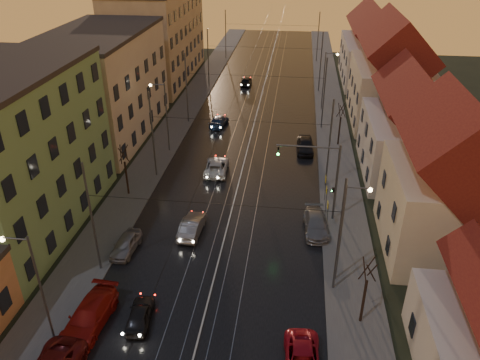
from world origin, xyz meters
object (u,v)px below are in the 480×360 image
at_px(driving_car_3, 219,121).
at_px(parked_right_0, 302,360).
at_px(parked_left_2, 89,316).
at_px(parked_right_2, 305,145).
at_px(driving_car_4, 246,81).
at_px(traffic_light_mast, 325,173).
at_px(driving_car_0, 140,315).
at_px(parked_left_3, 126,244).
at_px(street_lamp_0, 34,281).
at_px(street_lamp_2, 164,111).
at_px(driving_car_1, 192,226).
at_px(parked_right_1, 316,224).
at_px(street_lamp_1, 346,225).
at_px(street_lamp_3, 326,75).
at_px(driving_car_2, 216,166).

distance_m(driving_car_3, parked_right_0, 37.90).
xyz_separation_m(driving_car_3, parked_left_2, (-2.71, -34.61, 0.15)).
bearing_deg(parked_right_2, driving_car_4, 109.38).
xyz_separation_m(traffic_light_mast, parked_right_2, (-1.44, 13.87, -3.82)).
distance_m(traffic_light_mast, driving_car_0, 18.66).
bearing_deg(parked_right_0, parked_left_3, 142.75).
bearing_deg(driving_car_4, parked_right_0, 99.40).
distance_m(street_lamp_0, parked_right_2, 33.98).
bearing_deg(parked_left_2, parked_right_2, 68.31).
bearing_deg(parked_left_3, street_lamp_2, 98.96).
bearing_deg(driving_car_1, driving_car_4, -87.26).
distance_m(street_lamp_2, driving_car_3, 10.37).
bearing_deg(parked_right_1, driving_car_1, -175.56).
relative_size(street_lamp_1, driving_car_3, 1.84).
distance_m(driving_car_0, parked_right_1, 16.48).
xyz_separation_m(driving_car_4, parked_right_1, (10.37, -39.67, -0.01)).
height_order(street_lamp_3, driving_car_0, street_lamp_3).
height_order(traffic_light_mast, driving_car_3, traffic_light_mast).
bearing_deg(driving_car_2, parked_right_0, 108.23).
xyz_separation_m(street_lamp_3, traffic_light_mast, (-1.11, -28.00, -0.29)).
bearing_deg(driving_car_1, street_lamp_1, 161.79).
bearing_deg(driving_car_3, street_lamp_3, -144.02).
distance_m(traffic_light_mast, driving_car_4, 39.49).
xyz_separation_m(street_lamp_0, street_lamp_3, (18.21, 44.00, 0.00)).
bearing_deg(street_lamp_3, street_lamp_0, -112.48).
relative_size(driving_car_2, driving_car_3, 1.13).
bearing_deg(street_lamp_1, driving_car_3, 115.63).
relative_size(traffic_light_mast, driving_car_0, 1.98).
xyz_separation_m(street_lamp_0, traffic_light_mast, (17.10, 16.00, -0.29)).
height_order(street_lamp_1, parked_right_0, street_lamp_1).
bearing_deg(driving_car_4, traffic_light_mast, 105.62).
height_order(street_lamp_2, parked_right_2, street_lamp_2).
xyz_separation_m(street_lamp_1, driving_car_0, (-13.13, -5.71, -4.27)).
xyz_separation_m(street_lamp_0, driving_car_4, (6.22, 53.76, -4.19)).
height_order(street_lamp_2, parked_right_0, street_lamp_2).
height_order(driving_car_0, parked_left_3, parked_left_3).
xyz_separation_m(driving_car_3, driving_car_4, (1.55, 17.53, 0.06)).
relative_size(driving_car_1, parked_right_2, 0.95).
height_order(street_lamp_0, parked_right_1, street_lamp_0).
xyz_separation_m(street_lamp_0, street_lamp_2, (0.00, 28.00, 0.00)).
distance_m(driving_car_1, driving_car_3, 23.77).
xyz_separation_m(driving_car_1, driving_car_3, (-1.65, 23.71, -0.09)).
bearing_deg(driving_car_1, parked_left_3, 35.87).
xyz_separation_m(driving_car_1, parked_left_2, (-4.36, -10.90, 0.06)).
height_order(street_lamp_3, parked_left_2, street_lamp_3).
bearing_deg(driving_car_2, street_lamp_3, -122.49).
height_order(driving_car_1, parked_left_3, driving_car_1).
distance_m(parked_right_0, parked_right_1, 14.19).
bearing_deg(parked_right_1, driving_car_0, -138.52).
height_order(street_lamp_0, parked_left_3, street_lamp_0).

